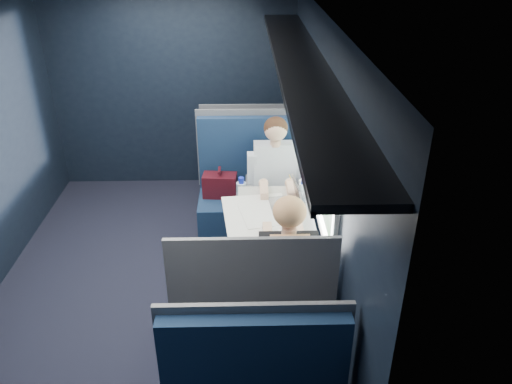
{
  "coord_description": "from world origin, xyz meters",
  "views": [
    {
      "loc": [
        0.81,
        -3.54,
        2.86
      ],
      "look_at": [
        0.9,
        0.0,
        0.95
      ],
      "focal_mm": 35.0,
      "sensor_mm": 36.0,
      "label": 1
    }
  ],
  "objects_px": {
    "laptop": "(290,200)",
    "bottle_small": "(302,192)",
    "seat_bay_near": "(248,197)",
    "seat_row_front": "(248,160)",
    "table": "(272,222)",
    "woman": "(287,267)",
    "cup": "(302,185)",
    "man": "(275,178)",
    "seat_bay_far": "(252,318)"
  },
  "relations": [
    {
      "from": "seat_row_front",
      "to": "man",
      "type": "distance_m",
      "value": 1.17
    },
    {
      "from": "seat_bay_near",
      "to": "seat_row_front",
      "type": "distance_m",
      "value": 0.92
    },
    {
      "from": "seat_row_front",
      "to": "man",
      "type": "bearing_deg",
      "value": -77.17
    },
    {
      "from": "seat_bay_near",
      "to": "laptop",
      "type": "xyz_separation_m",
      "value": [
        0.36,
        -0.75,
        0.38
      ]
    },
    {
      "from": "seat_bay_near",
      "to": "laptop",
      "type": "bearing_deg",
      "value": -64.46
    },
    {
      "from": "seat_bay_near",
      "to": "woman",
      "type": "xyz_separation_m",
      "value": [
        0.26,
        -1.58,
        0.31
      ]
    },
    {
      "from": "laptop",
      "to": "man",
      "type": "bearing_deg",
      "value": 99.36
    },
    {
      "from": "table",
      "to": "seat_row_front",
      "type": "distance_m",
      "value": 1.82
    },
    {
      "from": "laptop",
      "to": "seat_bay_near",
      "type": "bearing_deg",
      "value": 115.54
    },
    {
      "from": "man",
      "to": "bottle_small",
      "type": "bearing_deg",
      "value": -66.85
    },
    {
      "from": "seat_bay_far",
      "to": "bottle_small",
      "type": "distance_m",
      "value": 1.26
    },
    {
      "from": "man",
      "to": "cup",
      "type": "relative_size",
      "value": 15.57
    },
    {
      "from": "woman",
      "to": "cup",
      "type": "distance_m",
      "value": 1.17
    },
    {
      "from": "table",
      "to": "man",
      "type": "height_order",
      "value": "man"
    },
    {
      "from": "seat_bay_near",
      "to": "seat_bay_far",
      "type": "distance_m",
      "value": 1.75
    },
    {
      "from": "seat_bay_far",
      "to": "cup",
      "type": "relative_size",
      "value": 14.84
    },
    {
      "from": "man",
      "to": "laptop",
      "type": "distance_m",
      "value": 0.59
    },
    {
      "from": "man",
      "to": "cup",
      "type": "bearing_deg",
      "value": -48.36
    },
    {
      "from": "woman",
      "to": "laptop",
      "type": "distance_m",
      "value": 0.84
    },
    {
      "from": "table",
      "to": "laptop",
      "type": "relative_size",
      "value": 2.96
    },
    {
      "from": "woman",
      "to": "table",
      "type": "bearing_deg",
      "value": 95.45
    },
    {
      "from": "seat_bay_far",
      "to": "man",
      "type": "xyz_separation_m",
      "value": [
        0.25,
        1.57,
        0.3
      ]
    },
    {
      "from": "seat_row_front",
      "to": "bottle_small",
      "type": "relative_size",
      "value": 5.77
    },
    {
      "from": "seat_row_front",
      "to": "cup",
      "type": "height_order",
      "value": "seat_row_front"
    },
    {
      "from": "cup",
      "to": "bottle_small",
      "type": "bearing_deg",
      "value": -96.7
    },
    {
      "from": "seat_bay_near",
      "to": "man",
      "type": "distance_m",
      "value": 0.43
    },
    {
      "from": "seat_bay_far",
      "to": "cup",
      "type": "distance_m",
      "value": 1.45
    },
    {
      "from": "table",
      "to": "seat_row_front",
      "type": "height_order",
      "value": "seat_row_front"
    },
    {
      "from": "table",
      "to": "bottle_small",
      "type": "height_order",
      "value": "bottle_small"
    },
    {
      "from": "laptop",
      "to": "bottle_small",
      "type": "height_order",
      "value": "laptop"
    },
    {
      "from": "seat_bay_far",
      "to": "bottle_small",
      "type": "xyz_separation_m",
      "value": [
        0.45,
        1.1,
        0.41
      ]
    },
    {
      "from": "seat_bay_near",
      "to": "seat_bay_far",
      "type": "relative_size",
      "value": 1.0
    },
    {
      "from": "seat_bay_near",
      "to": "laptop",
      "type": "distance_m",
      "value": 0.91
    },
    {
      "from": "seat_bay_far",
      "to": "bottle_small",
      "type": "height_order",
      "value": "seat_bay_far"
    },
    {
      "from": "man",
      "to": "woman",
      "type": "bearing_deg",
      "value": -90.0
    },
    {
      "from": "table",
      "to": "cup",
      "type": "height_order",
      "value": "cup"
    },
    {
      "from": "table",
      "to": "man",
      "type": "xyz_separation_m",
      "value": [
        0.07,
        0.7,
        0.06
      ]
    },
    {
      "from": "table",
      "to": "woman",
      "type": "distance_m",
      "value": 0.71
    },
    {
      "from": "laptop",
      "to": "cup",
      "type": "height_order",
      "value": "laptop"
    },
    {
      "from": "seat_bay_near",
      "to": "seat_row_front",
      "type": "xyz_separation_m",
      "value": [
        0.01,
        0.92,
        -0.01
      ]
    },
    {
      "from": "seat_bay_near",
      "to": "seat_row_front",
      "type": "height_order",
      "value": "seat_bay_near"
    },
    {
      "from": "bottle_small",
      "to": "seat_bay_far",
      "type": "bearing_deg",
      "value": -112.52
    },
    {
      "from": "seat_row_front",
      "to": "woman",
      "type": "relative_size",
      "value": 0.88
    },
    {
      "from": "woman",
      "to": "laptop",
      "type": "height_order",
      "value": "woman"
    },
    {
      "from": "seat_row_front",
      "to": "bottle_small",
      "type": "bearing_deg",
      "value": -73.91
    },
    {
      "from": "seat_row_front",
      "to": "seat_bay_far",
      "type": "bearing_deg",
      "value": -90.0
    },
    {
      "from": "seat_row_front",
      "to": "cup",
      "type": "bearing_deg",
      "value": -70.51
    },
    {
      "from": "table",
      "to": "seat_bay_far",
      "type": "xyz_separation_m",
      "value": [
        -0.18,
        -0.87,
        -0.25
      ]
    },
    {
      "from": "seat_bay_near",
      "to": "bottle_small",
      "type": "distance_m",
      "value": 0.9
    },
    {
      "from": "cup",
      "to": "seat_bay_near",
      "type": "bearing_deg",
      "value": 138.68
    }
  ]
}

